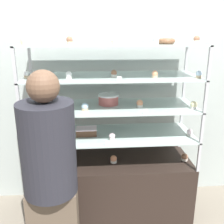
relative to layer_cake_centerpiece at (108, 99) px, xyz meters
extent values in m
plane|color=gray|center=(0.03, -0.07, -1.23)|extent=(20.00, 20.00, 0.00)
cube|color=#A8B2AD|center=(0.03, 0.35, 0.07)|extent=(8.00, 0.05, 2.60)
cube|color=black|center=(0.03, -0.07, -0.92)|extent=(1.55, 0.55, 0.62)
cube|color=#B7B7BC|center=(-0.74, 0.19, -0.47)|extent=(0.02, 0.02, 0.28)
cube|color=#B7B7BC|center=(0.79, 0.19, -0.47)|extent=(0.02, 0.02, 0.28)
cube|color=#B7B7BC|center=(-0.74, -0.33, -0.47)|extent=(0.02, 0.02, 0.28)
cube|color=#B7B7BC|center=(0.79, -0.33, -0.47)|extent=(0.02, 0.02, 0.28)
cube|color=#B2C6C1|center=(0.03, -0.07, -0.33)|extent=(1.55, 0.55, 0.01)
cube|color=#B7B7BC|center=(-0.74, 0.19, -0.19)|extent=(0.02, 0.02, 0.28)
cube|color=#B7B7BC|center=(0.79, 0.19, -0.19)|extent=(0.02, 0.02, 0.28)
cube|color=#B7B7BC|center=(-0.74, -0.33, -0.19)|extent=(0.02, 0.02, 0.28)
cube|color=#B7B7BC|center=(0.79, -0.33, -0.19)|extent=(0.02, 0.02, 0.28)
cube|color=#B2C6C1|center=(0.03, -0.07, -0.05)|extent=(1.55, 0.55, 0.01)
cube|color=#B7B7BC|center=(-0.74, 0.19, 0.09)|extent=(0.02, 0.02, 0.28)
cube|color=#B7B7BC|center=(0.79, 0.19, 0.09)|extent=(0.02, 0.02, 0.28)
cube|color=#B7B7BC|center=(-0.74, -0.33, 0.09)|extent=(0.02, 0.02, 0.28)
cube|color=#B7B7BC|center=(0.79, -0.33, 0.09)|extent=(0.02, 0.02, 0.28)
cube|color=#B2C6C1|center=(0.03, -0.07, 0.22)|extent=(1.55, 0.55, 0.01)
cube|color=#B7B7BC|center=(-0.74, 0.19, 0.37)|extent=(0.02, 0.02, 0.28)
cube|color=#B7B7BC|center=(0.79, 0.19, 0.37)|extent=(0.02, 0.02, 0.28)
cube|color=#B7B7BC|center=(-0.74, -0.33, 0.37)|extent=(0.02, 0.02, 0.28)
cube|color=#B7B7BC|center=(0.79, -0.33, 0.37)|extent=(0.02, 0.02, 0.28)
cube|color=#B2C6C1|center=(0.03, -0.07, 0.50)|extent=(1.55, 0.55, 0.01)
cylinder|color=#C66660|center=(0.00, 0.00, -0.01)|extent=(0.19, 0.19, 0.08)
cylinder|color=white|center=(0.00, 0.00, 0.04)|extent=(0.19, 0.19, 0.01)
cube|color=brown|center=(-0.21, -0.06, -0.30)|extent=(0.19, 0.13, 0.06)
cube|color=silver|center=(-0.21, -0.06, -0.26)|extent=(0.19, 0.13, 0.01)
cylinder|color=#CCB28C|center=(-0.69, -0.19, -0.60)|extent=(0.06, 0.06, 0.02)
sphere|color=#8C5B42|center=(-0.69, -0.19, -0.57)|extent=(0.06, 0.06, 0.06)
cylinder|color=white|center=(0.04, -0.11, -0.60)|extent=(0.06, 0.06, 0.02)
sphere|color=#E5996B|center=(0.04, -0.11, -0.57)|extent=(0.06, 0.06, 0.06)
cylinder|color=beige|center=(0.74, -0.12, -0.60)|extent=(0.06, 0.06, 0.02)
sphere|color=#8C5B42|center=(0.74, -0.12, -0.57)|extent=(0.06, 0.06, 0.06)
cube|color=white|center=(-0.46, -0.32, -0.59)|extent=(0.04, 0.00, 0.04)
cylinder|color=#CCB28C|center=(-0.68, -0.14, -0.32)|extent=(0.05, 0.05, 0.02)
sphere|color=silver|center=(-0.68, -0.14, -0.29)|extent=(0.06, 0.06, 0.06)
cylinder|color=white|center=(0.02, -0.20, -0.32)|extent=(0.05, 0.05, 0.02)
sphere|color=silver|center=(0.02, -0.20, -0.29)|extent=(0.06, 0.06, 0.06)
cylinder|color=white|center=(0.75, -0.16, -0.32)|extent=(0.05, 0.05, 0.02)
sphere|color=silver|center=(0.75, -0.16, -0.29)|extent=(0.06, 0.06, 0.06)
cube|color=white|center=(-0.03, -0.32, -0.31)|extent=(0.04, 0.00, 0.04)
cylinder|color=#CCB28C|center=(-0.68, -0.17, -0.04)|extent=(0.06, 0.06, 0.02)
sphere|color=#E5996B|center=(-0.68, -0.17, -0.01)|extent=(0.06, 0.06, 0.06)
cylinder|color=#CCB28C|center=(-0.22, -0.18, -0.04)|extent=(0.06, 0.06, 0.02)
sphere|color=silver|center=(-0.22, -0.18, -0.01)|extent=(0.06, 0.06, 0.06)
cylinder|color=white|center=(0.28, -0.12, -0.04)|extent=(0.06, 0.06, 0.02)
sphere|color=#E5996B|center=(0.28, -0.12, -0.01)|extent=(0.06, 0.06, 0.06)
cylinder|color=white|center=(0.75, -0.20, -0.04)|extent=(0.06, 0.06, 0.02)
sphere|color=#F4EAB2|center=(0.75, -0.20, -0.01)|extent=(0.06, 0.06, 0.06)
cube|color=white|center=(0.29, -0.32, -0.03)|extent=(0.04, 0.00, 0.04)
cylinder|color=#CCB28C|center=(-0.70, -0.11, 0.24)|extent=(0.05, 0.05, 0.02)
sphere|color=white|center=(-0.70, -0.11, 0.27)|extent=(0.05, 0.05, 0.05)
cylinder|color=white|center=(-0.34, -0.17, 0.24)|extent=(0.05, 0.05, 0.02)
sphere|color=white|center=(-0.34, -0.17, 0.27)|extent=(0.05, 0.05, 0.05)
cylinder|color=white|center=(0.04, -0.12, 0.24)|extent=(0.05, 0.05, 0.02)
sphere|color=#8C5B42|center=(0.04, -0.12, 0.27)|extent=(0.05, 0.05, 0.05)
cylinder|color=#CCB28C|center=(0.39, -0.18, 0.24)|extent=(0.05, 0.05, 0.02)
sphere|color=#E5996B|center=(0.39, -0.18, 0.27)|extent=(0.05, 0.05, 0.05)
cylinder|color=#CCB28C|center=(0.76, -0.22, 0.24)|extent=(0.05, 0.05, 0.02)
sphere|color=silver|center=(0.76, -0.22, 0.27)|extent=(0.05, 0.05, 0.05)
cube|color=white|center=(0.07, -0.32, 0.25)|extent=(0.04, 0.00, 0.04)
cylinder|color=#CCB28C|center=(-0.69, -0.18, 0.52)|extent=(0.05, 0.05, 0.03)
sphere|color=#F4EAB2|center=(-0.69, -0.18, 0.55)|extent=(0.05, 0.05, 0.05)
cylinder|color=#CCB28C|center=(-0.32, -0.20, 0.52)|extent=(0.05, 0.05, 0.03)
sphere|color=#8C5B42|center=(-0.32, -0.20, 0.55)|extent=(0.05, 0.05, 0.05)
cylinder|color=#CCB28C|center=(0.04, -0.16, 0.52)|extent=(0.05, 0.05, 0.03)
sphere|color=white|center=(0.04, -0.16, 0.55)|extent=(0.05, 0.05, 0.05)
cylinder|color=beige|center=(0.39, -0.17, 0.52)|extent=(0.05, 0.05, 0.03)
sphere|color=silver|center=(0.39, -0.17, 0.55)|extent=(0.05, 0.05, 0.05)
cylinder|color=white|center=(0.75, -0.11, 0.52)|extent=(0.05, 0.05, 0.03)
sphere|color=#8C5B42|center=(0.75, -0.11, 0.55)|extent=(0.05, 0.05, 0.05)
cube|color=white|center=(-0.44, -0.32, 0.53)|extent=(0.04, 0.00, 0.04)
torus|color=brown|center=(0.50, -0.08, 0.53)|extent=(0.15, 0.15, 0.04)
cylinder|color=#26262D|center=(-0.46, -0.72, -0.15)|extent=(0.38, 0.38, 0.65)
sphere|color=brown|center=(-0.46, -0.72, 0.29)|extent=(0.21, 0.21, 0.21)
camera|label=1|loc=(-0.15, -2.38, 0.64)|focal=42.00mm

